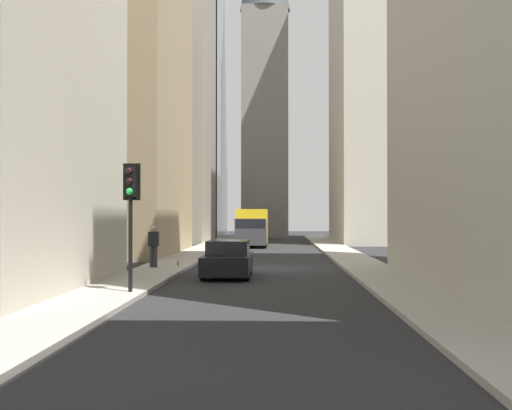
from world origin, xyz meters
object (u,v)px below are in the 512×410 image
discarded_bottle (178,263)px  sedan_black (228,260)px  delivery_truck (252,227)px  pedestrian (154,244)px  traffic_light_foreground (131,197)px

discarded_bottle → sedan_black: bearing=-145.8°
delivery_truck → discarded_bottle: (-20.41, 2.51, -1.21)m
sedan_black → pedestrian: (2.88, 3.45, 0.47)m
delivery_truck → traffic_light_foreground: size_ratio=1.69×
delivery_truck → traffic_light_foreground: bearing=175.4°
pedestrian → discarded_bottle: 1.52m
pedestrian → discarded_bottle: bearing=-49.0°
delivery_truck → traffic_light_foreground: 30.35m
sedan_black → pedestrian: 4.51m
discarded_bottle → delivery_truck: bearing=-7.0°
delivery_truck → pedestrian: 21.51m
traffic_light_foreground → pedestrian: size_ratio=2.11×
traffic_light_foreground → discarded_bottle: traffic_light_foreground is taller
sedan_black → pedestrian: pedestrian is taller
pedestrian → discarded_bottle: pedestrian is taller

